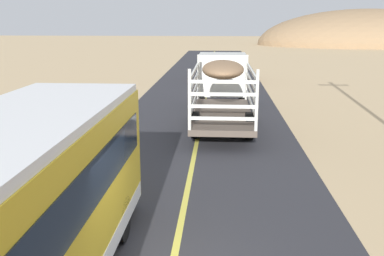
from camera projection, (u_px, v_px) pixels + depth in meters
name	position (u px, v px, depth m)	size (l,w,h in m)	color
livestock_truck	(222.00, 80.00, 21.57)	(2.53, 9.70, 3.02)	silver
car_far	(226.00, 67.00, 33.85)	(1.90, 4.62, 1.93)	#B2261E
distant_hill	(366.00, 45.00, 81.43)	(40.59, 25.49, 13.21)	#957553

